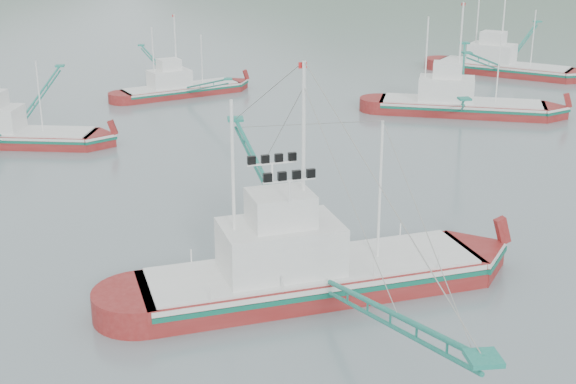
{
  "coord_description": "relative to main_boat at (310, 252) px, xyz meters",
  "views": [
    {
      "loc": [
        -5.22,
        -35.7,
        18.09
      ],
      "look_at": [
        0.0,
        6.0,
        3.2
      ],
      "focal_mm": 50.0,
      "sensor_mm": 36.0,
      "label": 1
    }
  ],
  "objects": [
    {
      "name": "bg_boat_far",
      "position": [
        -6.45,
        45.81,
        -0.39
      ],
      "size": [
        12.38,
        20.89,
        8.87
      ],
      "rotation": [
        0.0,
        0.0,
        0.41
      ],
      "color": "maroon",
      "rests_on": "ground"
    },
    {
      "name": "ground",
      "position": [
        -0.31,
        0.08,
        -2.18
      ],
      "size": [
        1200.0,
        1200.0,
        0.0
      ],
      "primitive_type": "plane",
      "color": "slate",
      "rests_on": "ground"
    },
    {
      "name": "bg_boat_right",
      "position": [
        19.41,
        34.64,
        -0.04
      ],
      "size": [
        15.52,
        26.4,
        11.03
      ],
      "rotation": [
        0.0,
        0.0,
        -0.33
      ],
      "color": "maroon",
      "rests_on": "ground"
    },
    {
      "name": "bg_boat_extra",
      "position": [
        30.47,
        52.38,
        0.18
      ],
      "size": [
        20.86,
        23.95,
        11.03
      ],
      "rotation": [
        0.0,
        0.0,
        -0.66
      ],
      "color": "maroon",
      "rests_on": "ground"
    },
    {
      "name": "bg_boat_left",
      "position": [
        -20.21,
        29.37,
        -0.43
      ],
      "size": [
        14.17,
        24.56,
        10.06
      ],
      "rotation": [
        0.0,
        0.0,
        -0.2
      ],
      "color": "maroon",
      "rests_on": "ground"
    },
    {
      "name": "main_boat",
      "position": [
        0.0,
        0.0,
        0.0
      ],
      "size": [
        17.64,
        30.67,
        12.53
      ],
      "rotation": [
        0.0,
        0.0,
        0.18
      ],
      "color": "maroon",
      "rests_on": "ground"
    }
  ]
}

